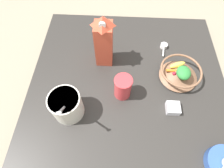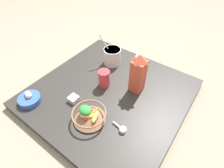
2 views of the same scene
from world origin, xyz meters
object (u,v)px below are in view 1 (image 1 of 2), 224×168
(yogurt_tub, at_px, (66,105))
(spice_jar, at_px, (173,108))
(fruit_bowl, at_px, (180,73))
(milk_carton, at_px, (104,41))
(drinking_cup, at_px, (123,87))

(yogurt_tub, height_order, spice_jar, yogurt_tub)
(fruit_bowl, distance_m, milk_carton, 0.38)
(drinking_cup, xyz_separation_m, spice_jar, (0.22, -0.07, -0.05))
(yogurt_tub, relative_size, spice_jar, 4.13)
(yogurt_tub, bearing_deg, drinking_cup, 23.68)
(fruit_bowl, distance_m, spice_jar, 0.18)
(spice_jar, bearing_deg, drinking_cup, 162.94)
(drinking_cup, bearing_deg, spice_jar, -17.06)
(fruit_bowl, bearing_deg, drinking_cup, -158.95)
(fruit_bowl, height_order, milk_carton, milk_carton)
(fruit_bowl, relative_size, spice_jar, 3.41)
(fruit_bowl, xyz_separation_m, spice_jar, (-0.05, -0.17, -0.03))
(fruit_bowl, relative_size, yogurt_tub, 0.82)
(fruit_bowl, distance_m, yogurt_tub, 0.53)
(milk_carton, distance_m, yogurt_tub, 0.33)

